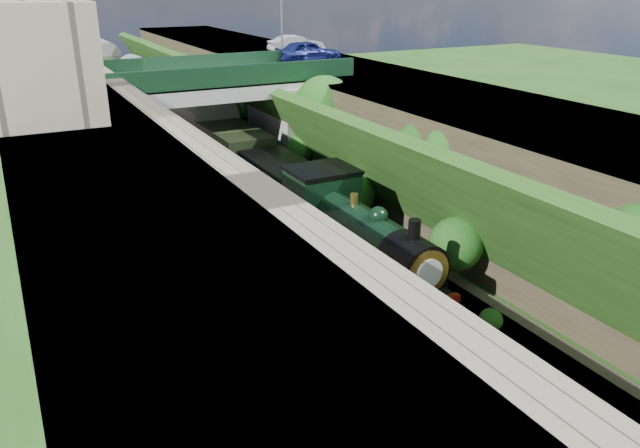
{
  "coord_description": "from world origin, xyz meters",
  "views": [
    {
      "loc": [
        -10.85,
        -11.84,
        11.71
      ],
      "look_at": [
        0.0,
        9.01,
        2.4
      ],
      "focal_mm": 35.0,
      "sensor_mm": 36.0,
      "label": 1
    }
  ],
  "objects_px": {
    "road_bridge": "(219,114)",
    "locomotive": "(355,237)",
    "tree": "(325,109)",
    "lamppost": "(282,10)",
    "car_blue": "(308,52)",
    "car_silver": "(296,45)",
    "tender": "(281,192)"
  },
  "relations": [
    {
      "from": "lamppost",
      "to": "car_blue",
      "type": "relative_size",
      "value": 1.33
    },
    {
      "from": "car_blue",
      "to": "locomotive",
      "type": "bearing_deg",
      "value": 160.15
    },
    {
      "from": "road_bridge",
      "to": "car_silver",
      "type": "relative_size",
      "value": 3.78
    },
    {
      "from": "road_bridge",
      "to": "lamppost",
      "type": "bearing_deg",
      "value": 43.59
    },
    {
      "from": "car_silver",
      "to": "lamppost",
      "type": "bearing_deg",
      "value": 134.76
    },
    {
      "from": "car_silver",
      "to": "locomotive",
      "type": "distance_m",
      "value": 26.58
    },
    {
      "from": "tender",
      "to": "car_silver",
      "type": "bearing_deg",
      "value": 62.11
    },
    {
      "from": "car_silver",
      "to": "tree",
      "type": "bearing_deg",
      "value": 165.72
    },
    {
      "from": "road_bridge",
      "to": "tree",
      "type": "bearing_deg",
      "value": -40.23
    },
    {
      "from": "car_blue",
      "to": "tender",
      "type": "height_order",
      "value": "car_blue"
    },
    {
      "from": "road_bridge",
      "to": "locomotive",
      "type": "distance_m",
      "value": 15.94
    },
    {
      "from": "lamppost",
      "to": "tender",
      "type": "height_order",
      "value": "lamppost"
    },
    {
      "from": "lamppost",
      "to": "tender",
      "type": "bearing_deg",
      "value": -114.96
    },
    {
      "from": "road_bridge",
      "to": "locomotive",
      "type": "relative_size",
      "value": 1.56
    },
    {
      "from": "road_bridge",
      "to": "lamppost",
      "type": "distance_m",
      "value": 11.72
    },
    {
      "from": "road_bridge",
      "to": "locomotive",
      "type": "xyz_separation_m",
      "value": [
        0.26,
        -15.79,
        -2.18
      ]
    },
    {
      "from": "road_bridge",
      "to": "car_blue",
      "type": "bearing_deg",
      "value": 22.33
    },
    {
      "from": "lamppost",
      "to": "road_bridge",
      "type": "bearing_deg",
      "value": -136.41
    },
    {
      "from": "car_blue",
      "to": "locomotive",
      "type": "xyz_separation_m",
      "value": [
        -7.32,
        -18.9,
        -5.12
      ]
    },
    {
      "from": "road_bridge",
      "to": "tree",
      "type": "relative_size",
      "value": 2.42
    },
    {
      "from": "lamppost",
      "to": "tree",
      "type": "bearing_deg",
      "value": -102.58
    },
    {
      "from": "tree",
      "to": "tender",
      "type": "xyz_separation_m",
      "value": [
        -4.71,
        -4.22,
        -3.03
      ]
    },
    {
      "from": "road_bridge",
      "to": "locomotive",
      "type": "height_order",
      "value": "road_bridge"
    },
    {
      "from": "tree",
      "to": "car_silver",
      "type": "height_order",
      "value": "car_silver"
    },
    {
      "from": "road_bridge",
      "to": "car_blue",
      "type": "height_order",
      "value": "car_blue"
    },
    {
      "from": "tree",
      "to": "car_blue",
      "type": "xyz_separation_m",
      "value": [
        2.6,
        7.31,
        2.37
      ]
    },
    {
      "from": "lamppost",
      "to": "locomotive",
      "type": "xyz_separation_m",
      "value": [
        -7.25,
        -22.93,
        -7.67
      ]
    },
    {
      "from": "tree",
      "to": "tender",
      "type": "bearing_deg",
      "value": -138.15
    },
    {
      "from": "lamppost",
      "to": "locomotive",
      "type": "height_order",
      "value": "lamppost"
    },
    {
      "from": "tender",
      "to": "locomotive",
      "type": "bearing_deg",
      "value": -90.0
    },
    {
      "from": "car_blue",
      "to": "tender",
      "type": "xyz_separation_m",
      "value": [
        -7.32,
        -11.54,
        -5.4
      ]
    },
    {
      "from": "tree",
      "to": "tender",
      "type": "relative_size",
      "value": 1.1
    }
  ]
}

